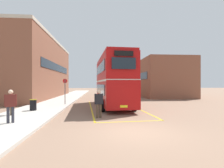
% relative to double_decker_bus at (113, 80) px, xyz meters
% --- Properties ---
extents(ground_plane, '(135.60, 135.60, 0.00)m').
position_rel_double_decker_bus_xyz_m(ground_plane, '(0.29, 5.55, -2.51)').
color(ground_plane, '#846651').
extents(sidewalk_left, '(4.00, 57.60, 0.14)m').
position_rel_double_decker_bus_xyz_m(sidewalk_left, '(-6.21, 7.95, -2.44)').
color(sidewalk_left, '#B2ADA3').
rests_on(sidewalk_left, ground).
extents(brick_building_left, '(6.14, 21.05, 8.89)m').
position_rel_double_decker_bus_xyz_m(brick_building_left, '(-10.82, 11.29, 1.94)').
color(brick_building_left, brown).
rests_on(brick_building_left, ground).
extents(depot_building_right, '(7.30, 12.57, 6.26)m').
position_rel_double_decker_bus_xyz_m(depot_building_right, '(9.40, 13.21, 0.62)').
color(depot_building_right, brown).
rests_on(depot_building_right, ground).
extents(double_decker_bus, '(3.33, 9.81, 4.75)m').
position_rel_double_decker_bus_xyz_m(double_decker_bus, '(0.00, 0.00, 0.00)').
color(double_decker_bus, black).
rests_on(double_decker_bus, ground).
extents(single_deck_bus, '(3.54, 9.80, 3.02)m').
position_rel_double_decker_bus_xyz_m(single_deck_bus, '(3.95, 20.12, -0.87)').
color(single_deck_bus, black).
rests_on(single_deck_bus, ground).
extents(pedestrian_boarding, '(0.56, 0.40, 1.81)m').
position_rel_double_decker_bus_xyz_m(pedestrian_boarding, '(-1.35, -5.49, -1.45)').
color(pedestrian_boarding, '#473828').
rests_on(pedestrian_boarding, ground).
extents(pedestrian_waiting_near, '(0.39, 0.51, 1.62)m').
position_rel_double_decker_bus_xyz_m(pedestrian_waiting_near, '(-7.07, -4.82, -1.45)').
color(pedestrian_waiting_near, '#473828').
rests_on(pedestrian_waiting_near, sidewalk_left).
extents(pedestrian_waiting_far, '(0.55, 0.37, 1.74)m').
position_rel_double_decker_bus_xyz_m(pedestrian_waiting_far, '(-5.96, -7.22, -1.36)').
color(pedestrian_waiting_far, '#2D2D38').
rests_on(pedestrian_waiting_far, sidewalk_left).
extents(litter_bin, '(0.52, 0.52, 0.84)m').
position_rel_double_decker_bus_xyz_m(litter_bin, '(-6.38, -2.87, -1.95)').
color(litter_bin, black).
rests_on(litter_bin, sidewalk_left).
extents(bus_stop_sign, '(0.44, 0.08, 2.55)m').
position_rel_double_decker_bus_xyz_m(bus_stop_sign, '(-4.72, 1.14, -0.83)').
color(bus_stop_sign, '#4C4C51').
rests_on(bus_stop_sign, sidewalk_left).
extents(bay_marking_yellow, '(5.04, 11.96, 0.01)m').
position_rel_double_decker_bus_xyz_m(bay_marking_yellow, '(0.07, -1.84, -2.51)').
color(bay_marking_yellow, gold).
rests_on(bay_marking_yellow, ground).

